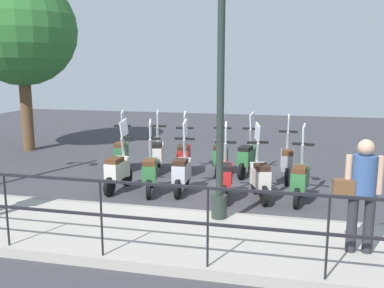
# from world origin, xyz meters

# --- Properties ---
(ground_plane) EXTENTS (28.00, 28.00, 0.00)m
(ground_plane) POSITION_xyz_m (0.00, 0.00, 0.00)
(ground_plane) COLOR #38383D
(promenade_walkway) EXTENTS (2.20, 20.00, 0.15)m
(promenade_walkway) POSITION_xyz_m (-3.15, 0.00, 0.07)
(promenade_walkway) COLOR #A39E93
(promenade_walkway) RESTS_ON ground_plane
(fence_railing) EXTENTS (0.04, 16.03, 1.07)m
(fence_railing) POSITION_xyz_m (-4.20, 0.00, 0.90)
(fence_railing) COLOR black
(fence_railing) RESTS_ON promenade_walkway
(lamp_post_near) EXTENTS (0.26, 0.90, 4.20)m
(lamp_post_near) POSITION_xyz_m (-2.40, -0.58, 2.00)
(lamp_post_near) COLOR #232D28
(lamp_post_near) RESTS_ON promenade_walkway
(pedestrian_with_bag) EXTENTS (0.34, 0.65, 1.59)m
(pedestrian_with_bag) POSITION_xyz_m (-3.29, -2.67, 1.08)
(pedestrian_with_bag) COLOR #28282D
(pedestrian_with_bag) RESTS_ON promenade_walkway
(tree_large) EXTENTS (3.37, 3.37, 5.42)m
(tree_large) POSITION_xyz_m (2.65, 6.42, 3.71)
(tree_large) COLOR brown
(tree_large) RESTS_ON ground_plane
(scooter_near_0) EXTENTS (1.23, 0.45, 1.54)m
(scooter_near_0) POSITION_xyz_m (-0.78, -1.92, 0.48)
(scooter_near_0) COLOR black
(scooter_near_0) RESTS_ON ground_plane
(scooter_near_1) EXTENTS (1.20, 0.55, 1.54)m
(scooter_near_1) POSITION_xyz_m (-0.78, -1.14, 0.48)
(scooter_near_1) COLOR black
(scooter_near_1) RESTS_ON ground_plane
(scooter_near_2) EXTENTS (1.23, 0.44, 1.54)m
(scooter_near_2) POSITION_xyz_m (-0.92, -0.44, 0.48)
(scooter_near_2) COLOR black
(scooter_near_2) RESTS_ON ground_plane
(scooter_near_3) EXTENTS (1.23, 0.44, 1.54)m
(scooter_near_3) POSITION_xyz_m (-0.70, 0.51, 0.48)
(scooter_near_3) COLOR black
(scooter_near_3) RESTS_ON ground_plane
(scooter_near_4) EXTENTS (1.21, 0.52, 1.54)m
(scooter_near_4) POSITION_xyz_m (-0.87, 1.17, 0.48)
(scooter_near_4) COLOR black
(scooter_near_4) RESTS_ON ground_plane
(scooter_near_5) EXTENTS (1.23, 0.44, 1.54)m
(scooter_near_5) POSITION_xyz_m (-0.87, 1.89, 0.48)
(scooter_near_5) COLOR black
(scooter_near_5) RESTS_ON ground_plane
(scooter_far_0) EXTENTS (1.23, 0.44, 1.54)m
(scooter_far_0) POSITION_xyz_m (0.80, -1.65, 0.48)
(scooter_far_0) COLOR black
(scooter_far_0) RESTS_ON ground_plane
(scooter_far_1) EXTENTS (1.22, 0.49, 1.54)m
(scooter_far_1) POSITION_xyz_m (1.05, -0.69, 0.48)
(scooter_far_1) COLOR black
(scooter_far_1) RESTS_ON ground_plane
(scooter_far_2) EXTENTS (1.23, 0.44, 1.54)m
(scooter_far_2) POSITION_xyz_m (1.04, -0.04, 0.48)
(scooter_far_2) COLOR black
(scooter_far_2) RESTS_ON ground_plane
(scooter_far_3) EXTENTS (1.23, 0.46, 1.54)m
(scooter_far_3) POSITION_xyz_m (0.82, 0.85, 0.48)
(scooter_far_3) COLOR black
(scooter_far_3) RESTS_ON ground_plane
(scooter_far_4) EXTENTS (1.22, 0.50, 1.54)m
(scooter_far_4) POSITION_xyz_m (0.97, 1.60, 0.48)
(scooter_far_4) COLOR black
(scooter_far_4) RESTS_ON ground_plane
(scooter_far_5) EXTENTS (1.22, 0.51, 1.54)m
(scooter_far_5) POSITION_xyz_m (0.81, 2.50, 0.48)
(scooter_far_5) COLOR black
(scooter_far_5) RESTS_ON ground_plane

